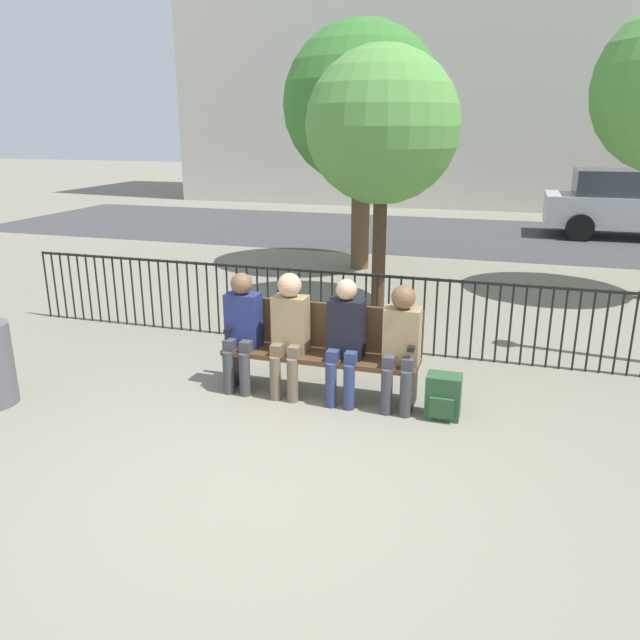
{
  "coord_description": "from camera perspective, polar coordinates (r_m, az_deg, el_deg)",
  "views": [
    {
      "loc": [
        1.71,
        -3.89,
        2.61
      ],
      "look_at": [
        0.0,
        1.68,
        0.8
      ],
      "focal_mm": 35.0,
      "sensor_mm": 36.0,
      "label": 1
    }
  ],
  "objects": [
    {
      "name": "seated_person_3",
      "position": [
        5.91,
        7.43,
        -1.86
      ],
      "size": [
        0.34,
        0.39,
        1.22
      ],
      "color": "#3D3D42",
      "rests_on": "ground"
    },
    {
      "name": "tree_2",
      "position": [
        11.81,
        3.9,
        18.98
      ],
      "size": [
        2.86,
        2.86,
        4.42
      ],
      "color": "brown",
      "rests_on": "ground"
    },
    {
      "name": "backpack",
      "position": [
        5.95,
        11.2,
        -6.89
      ],
      "size": [
        0.32,
        0.27,
        0.42
      ],
      "color": "#284C2D",
      "rests_on": "ground"
    },
    {
      "name": "seated_person_0",
      "position": [
        6.37,
        -7.16,
        -0.45
      ],
      "size": [
        0.34,
        0.39,
        1.22
      ],
      "color": "#3D3D42",
      "rests_on": "ground"
    },
    {
      "name": "seated_person_2",
      "position": [
        6.02,
        2.31,
        -1.36
      ],
      "size": [
        0.34,
        0.39,
        1.24
      ],
      "color": "navy",
      "rests_on": "ground"
    },
    {
      "name": "building_facade",
      "position": [
        24.28,
        14.32,
        26.26
      ],
      "size": [
        20.0,
        6.0,
        13.19
      ],
      "color": "beige",
      "rests_on": "ground"
    },
    {
      "name": "street_surface",
      "position": [
        16.19,
        10.9,
        7.72
      ],
      "size": [
        24.0,
        6.0,
        0.01
      ],
      "color": "#3D3D3F",
      "rests_on": "ground"
    },
    {
      "name": "parked_car_0",
      "position": [
        17.05,
        26.73,
        9.53
      ],
      "size": [
        4.2,
        1.94,
        1.62
      ],
      "color": "#B7B7BC",
      "rests_on": "ground"
    },
    {
      "name": "park_bench",
      "position": [
        6.27,
        0.22,
        -2.41
      ],
      "size": [
        1.97,
        0.45,
        0.92
      ],
      "color": "#4C331E",
      "rests_on": "ground"
    },
    {
      "name": "ground_plane",
      "position": [
        4.99,
        -5.86,
        -14.41
      ],
      "size": [
        80.0,
        80.0,
        0.0
      ],
      "primitive_type": "plane",
      "color": "gray"
    },
    {
      "name": "tree_0",
      "position": [
        9.15,
        5.73,
        17.17
      ],
      "size": [
        2.17,
        2.17,
        3.7
      ],
      "color": "#422D1E",
      "rests_on": "ground"
    },
    {
      "name": "seated_person_1",
      "position": [
        6.17,
        -2.84,
        -0.63
      ],
      "size": [
        0.34,
        0.39,
        1.25
      ],
      "color": "brown",
      "rests_on": "ground"
    },
    {
      "name": "fence_railing",
      "position": [
        7.54,
        3.18,
        1.46
      ],
      "size": [
        9.01,
        0.03,
        0.95
      ],
      "color": "black",
      "rests_on": "ground"
    }
  ]
}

